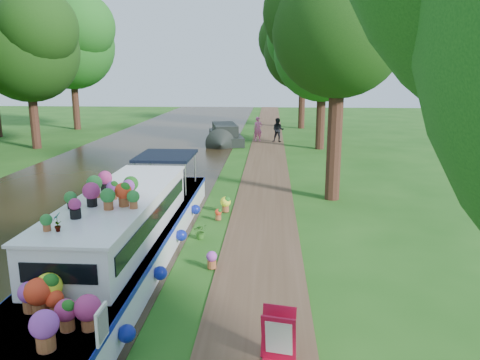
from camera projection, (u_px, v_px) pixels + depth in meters
name	position (u px, v px, depth m)	size (l,w,h in m)	color
ground	(227.00, 221.00, 15.40)	(100.00, 100.00, 0.00)	#1C4E13
canal_water	(50.00, 217.00, 15.79)	(10.00, 100.00, 0.02)	black
towpath	(263.00, 221.00, 15.32)	(2.20, 100.00, 0.03)	#4B3423
plant_boat	(122.00, 234.00, 11.64)	(2.29, 13.52, 2.23)	white
tree_near_overhang	(339.00, 20.00, 16.63)	(5.52, 5.28, 8.99)	#331911
tree_near_mid	(323.00, 44.00, 28.30)	(6.90, 6.60, 9.40)	#331911
tree_near_far	(303.00, 44.00, 38.89)	(7.59, 7.26, 10.30)	#331911
tree_far_c	(27.00, 42.00, 28.48)	(7.13, 6.82, 9.59)	#331911
tree_far_d	(71.00, 39.00, 38.11)	(8.05, 7.70, 10.85)	#331911
second_boat	(225.00, 135.00, 32.15)	(3.01, 6.94, 1.29)	black
sandwich_board	(279.00, 339.00, 7.82)	(0.61, 0.56, 0.92)	#BD0D2E
pedestrian_pink	(258.00, 129.00, 32.70)	(0.61, 0.40, 1.69)	#DD5B93
pedestrian_dark	(278.00, 130.00, 32.19)	(0.80, 0.63, 1.65)	black
verge_plant	(201.00, 231.00, 13.73)	(0.42, 0.36, 0.46)	#30681F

